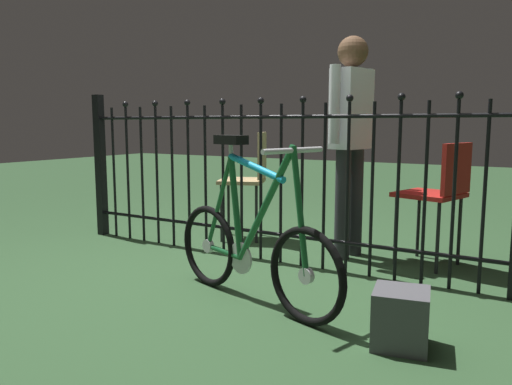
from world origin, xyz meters
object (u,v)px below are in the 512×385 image
chair_red (440,189)px  display_crate (401,318)px  person_visitor (351,129)px  bicycle (252,245)px  chair_tan (251,174)px

chair_red → display_crate: size_ratio=3.32×
person_visitor → display_crate: bearing=-61.2°
bicycle → chair_tan: (-0.79, 1.30, 0.24)m
person_visitor → display_crate: 1.70m
bicycle → person_visitor: person_visitor is taller
bicycle → chair_tan: size_ratio=1.37×
person_visitor → display_crate: (0.72, -1.31, -0.81)m
display_crate → chair_red: bearing=94.5°
chair_tan → person_visitor: bearing=-7.6°
chair_tan → person_visitor: size_ratio=0.57×
bicycle → person_visitor: size_ratio=0.78×
person_visitor → chair_tan: bearing=172.4°
chair_tan → display_crate: chair_tan is taller
chair_red → person_visitor: (-0.62, -0.05, 0.40)m
chair_tan → display_crate: bearing=-41.3°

